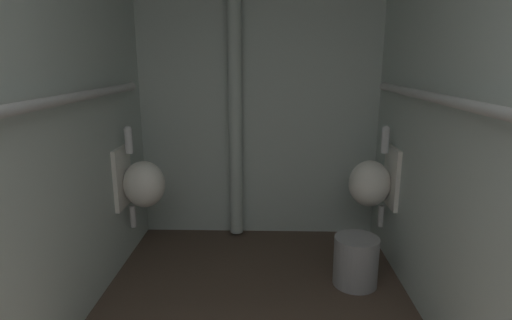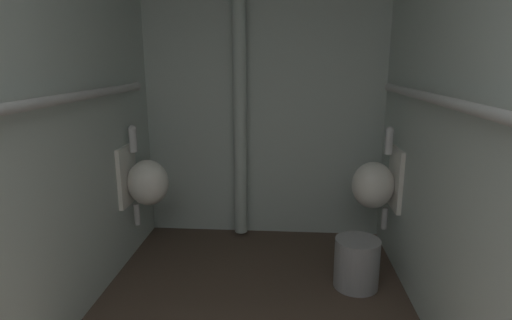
{
  "view_description": "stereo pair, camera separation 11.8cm",
  "coord_description": "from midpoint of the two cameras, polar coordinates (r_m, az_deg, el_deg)",
  "views": [
    {
      "loc": [
        0.07,
        0.21,
        1.47
      ],
      "look_at": [
        0.0,
        2.72,
        0.86
      ],
      "focal_mm": 28.95,
      "sensor_mm": 36.0,
      "label": 1
    },
    {
      "loc": [
        0.19,
        0.21,
        1.47
      ],
      "look_at": [
        0.0,
        2.72,
        0.86
      ],
      "focal_mm": 28.95,
      "sensor_mm": 36.0,
      "label": 2
    }
  ],
  "objects": [
    {
      "name": "wall_back",
      "position": [
        3.44,
        -0.59,
        11.15
      ],
      "size": [
        2.09,
        0.06,
        2.65
      ],
      "primitive_type": "cube",
      "color": "#B4C1BB",
      "rests_on": "ground"
    },
    {
      "name": "urinal_left_mid",
      "position": [
        3.11,
        -16.64,
        -3.0
      ],
      "size": [
        0.32,
        0.3,
        0.76
      ],
      "color": "silver"
    },
    {
      "name": "urinal_right_mid",
      "position": [
        3.1,
        14.78,
        -2.95
      ],
      "size": [
        0.32,
        0.3,
        0.76
      ],
      "color": "silver"
    },
    {
      "name": "supply_pipe_left",
      "position": [
        1.9,
        -32.45,
        5.85
      ],
      "size": [
        0.06,
        3.0,
        0.06
      ],
      "color": "#B2B2B2"
    },
    {
      "name": "supply_pipe_right",
      "position": [
        1.8,
        27.96,
        6.1
      ],
      "size": [
        0.06,
        3.03,
        0.06
      ],
      "color": "#B2B2B2"
    },
    {
      "name": "standpipe_back_wall",
      "position": [
        3.34,
        -3.96,
        11.05
      ],
      "size": [
        0.11,
        0.11,
        2.6
      ],
      "primitive_type": "cylinder",
      "color": "#B4C1BB",
      "rests_on": "ground"
    },
    {
      "name": "waste_bin",
      "position": [
        2.9,
        12.46,
        -13.45
      ],
      "size": [
        0.3,
        0.3,
        0.33
      ],
      "primitive_type": "cylinder",
      "color": "gray",
      "rests_on": "ground"
    }
  ]
}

